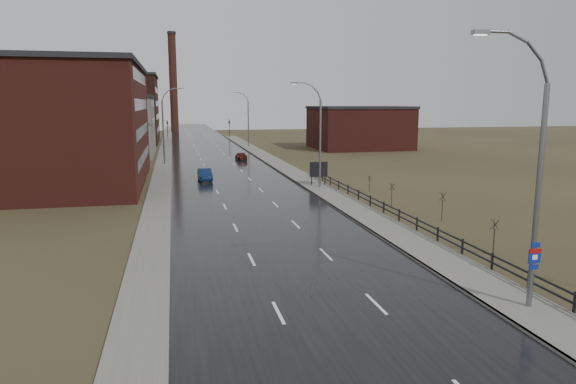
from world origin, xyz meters
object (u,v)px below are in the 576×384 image
streetlight_main (533,177)px  car_near (205,175)px  billboard (319,170)px  car_far (241,156)px

streetlight_main → car_near: (-11.53, 42.12, -5.35)m
billboard → car_near: size_ratio=0.63×
streetlight_main → car_near: streetlight_main is taller
billboard → car_near: 13.85m
billboard → streetlight_main: bearing=-91.0°
streetlight_main → billboard: streetlight_main is taller
streetlight_main → billboard: bearing=89.0°
billboard → car_near: billboard is taller
streetlight_main → billboard: (0.63, 35.58, -4.26)m
streetlight_main → car_far: 63.98m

